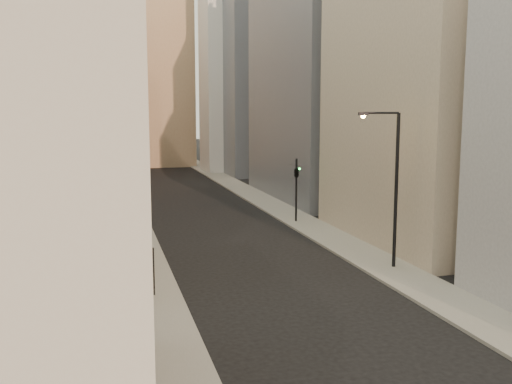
{
  "coord_description": "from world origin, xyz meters",
  "views": [
    {
      "loc": [
        -8.35,
        -3.37,
        8.48
      ],
      "look_at": [
        -2.08,
        19.71,
        5.14
      ],
      "focal_mm": 40.0,
      "sensor_mm": 36.0,
      "label": 1
    }
  ],
  "objects_px": {
    "clock_tower": "(145,55)",
    "streetlamp_mid": "(392,181)",
    "white_tower": "(231,41)",
    "traffic_light_left": "(131,176)",
    "traffic_light_right": "(296,174)"
  },
  "relations": [
    {
      "from": "clock_tower",
      "to": "streetlamp_mid",
      "type": "bearing_deg",
      "value": -83.63
    },
    {
      "from": "white_tower",
      "to": "traffic_light_left",
      "type": "distance_m",
      "value": 41.16
    },
    {
      "from": "clock_tower",
      "to": "traffic_light_left",
      "type": "bearing_deg",
      "value": -96.03
    },
    {
      "from": "clock_tower",
      "to": "white_tower",
      "type": "relative_size",
      "value": 1.08
    },
    {
      "from": "white_tower",
      "to": "streetlamp_mid",
      "type": "distance_m",
      "value": 55.93
    },
    {
      "from": "white_tower",
      "to": "traffic_light_right",
      "type": "relative_size",
      "value": 8.3
    },
    {
      "from": "clock_tower",
      "to": "traffic_light_right",
      "type": "relative_size",
      "value": 8.98
    },
    {
      "from": "streetlamp_mid",
      "to": "clock_tower",
      "type": "bearing_deg",
      "value": 109.33
    },
    {
      "from": "streetlamp_mid",
      "to": "traffic_light_left",
      "type": "xyz_separation_m",
      "value": [
        -12.75,
        19.42,
        -1.43
      ]
    },
    {
      "from": "white_tower",
      "to": "traffic_light_left",
      "type": "xyz_separation_m",
      "value": [
        -16.15,
        -34.69,
        -15.17
      ]
    },
    {
      "from": "streetlamp_mid",
      "to": "white_tower",
      "type": "bearing_deg",
      "value": 99.37
    },
    {
      "from": "streetlamp_mid",
      "to": "traffic_light_left",
      "type": "relative_size",
      "value": 1.7
    },
    {
      "from": "streetlamp_mid",
      "to": "traffic_light_left",
      "type": "bearing_deg",
      "value": 136.25
    },
    {
      "from": "white_tower",
      "to": "traffic_light_right",
      "type": "distance_m",
      "value": 43.14
    },
    {
      "from": "clock_tower",
      "to": "streetlamp_mid",
      "type": "height_order",
      "value": "clock_tower"
    }
  ]
}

